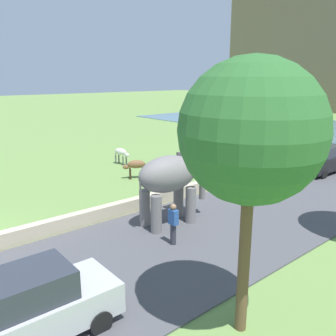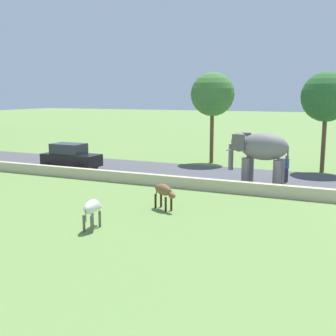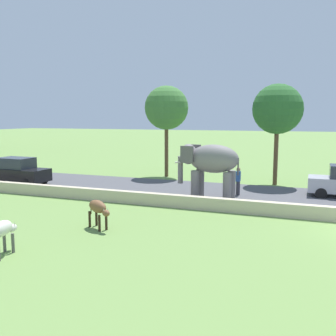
% 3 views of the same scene
% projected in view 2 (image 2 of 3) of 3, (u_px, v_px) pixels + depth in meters
% --- Properties ---
extents(road_surface, '(7.00, 120.00, 0.06)m').
position_uv_depth(road_surface, '(91.00, 166.00, 30.29)').
color(road_surface, '#4C4C51').
rests_on(road_surface, ground).
extents(barrier_wall, '(0.40, 110.00, 0.63)m').
position_uv_depth(barrier_wall, '(83.00, 173.00, 26.02)').
color(barrier_wall, beige).
rests_on(barrier_wall, ground).
extents(elephant, '(1.57, 3.51, 2.99)m').
position_uv_depth(elephant, '(260.00, 150.00, 23.63)').
color(elephant, slate).
rests_on(elephant, ground).
extents(person_beside_elephant, '(0.36, 0.22, 1.63)m').
position_uv_depth(person_beside_elephant, '(287.00, 168.00, 24.71)').
color(person_beside_elephant, '#33333D').
rests_on(person_beside_elephant, ground).
extents(car_black, '(1.86, 4.03, 1.80)m').
position_uv_depth(car_black, '(71.00, 157.00, 28.94)').
color(car_black, black).
rests_on(car_black, ground).
extents(cow_brown, '(0.97, 1.37, 1.15)m').
position_uv_depth(cow_brown, '(164.00, 191.00, 18.91)').
color(cow_brown, brown).
rests_on(cow_brown, ground).
extents(cow_white, '(1.42, 0.63, 1.15)m').
position_uv_depth(cow_white, '(92.00, 208.00, 16.13)').
color(cow_white, silver).
rests_on(cow_white, ground).
extents(tree_near, '(3.22, 3.22, 6.55)m').
position_uv_depth(tree_near, '(326.00, 97.00, 27.39)').
color(tree_near, brown).
rests_on(tree_near, ground).
extents(tree_mid, '(3.21, 3.21, 6.70)m').
position_uv_depth(tree_mid, '(212.00, 95.00, 31.20)').
color(tree_mid, brown).
rests_on(tree_mid, ground).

